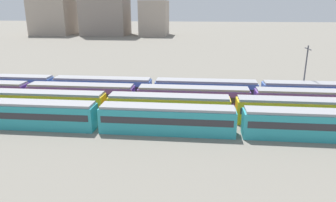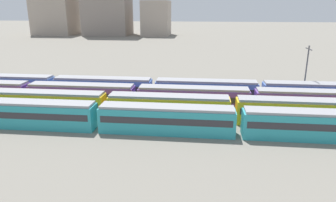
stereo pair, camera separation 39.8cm
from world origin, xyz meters
TOP-DOWN VIEW (x-y plane):
  - train_track_0 at (33.29, 0.00)m, footprint 93.60×3.06m
  - train_track_1 at (42.43, 5.20)m, footprint 112.50×3.06m
  - train_track_2 at (36.48, 10.40)m, footprint 93.60×3.06m
  - train_track_3 at (29.12, 15.60)m, footprint 74.70×3.06m
  - catenary_pole_1 at (56.20, 18.43)m, footprint 0.24×3.20m
  - distant_building_0 at (-48.89, 142.79)m, footprint 22.22×20.87m
  - distant_building_2 at (10.88, 142.79)m, footprint 14.93×20.10m

SIDE VIEW (x-z plane):
  - train_track_0 at x=33.29m, z-range 0.03..3.78m
  - train_track_1 at x=42.43m, z-range 0.03..3.78m
  - train_track_2 at x=36.48m, z-range 0.03..3.78m
  - train_track_3 at x=29.12m, z-range 0.03..3.78m
  - catenary_pole_1 at x=56.20m, z-range 0.54..10.25m
  - distant_building_2 at x=10.88m, z-range 0.00..19.12m
  - distant_building_0 at x=-48.89m, z-range 0.00..30.19m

